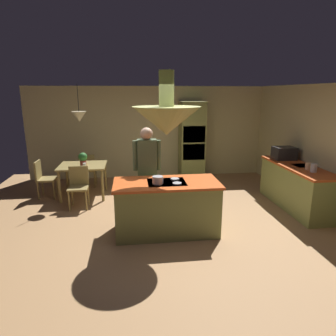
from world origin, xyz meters
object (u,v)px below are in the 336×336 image
(microwave_on_counter, at_px, (284,153))
(cooking_pot_on_cooktop, at_px, (158,180))
(canister_sugar, at_px, (308,166))
(chair_at_corner, at_px, (43,177))
(canister_flour, at_px, (314,168))
(oven_tower, at_px, (192,141))
(chair_by_back_wall, at_px, (88,168))
(cup_on_table, at_px, (84,165))
(person_at_island, at_px, (147,167))
(potted_plant_on_table, at_px, (83,158))
(kitchen_island, at_px, (167,207))
(dining_table, at_px, (83,169))
(chair_facing_island, at_px, (79,184))

(microwave_on_counter, bearing_deg, cooking_pot_on_cooktop, -152.73)
(canister_sugar, bearing_deg, chair_at_corner, 163.30)
(chair_at_corner, height_order, canister_flour, canister_flour)
(oven_tower, bearing_deg, chair_by_back_wall, -170.88)
(cup_on_table, xyz_separation_m, canister_sugar, (4.47, -1.40, 0.18))
(person_at_island, distance_m, potted_plant_on_table, 1.90)
(oven_tower, distance_m, chair_by_back_wall, 2.89)
(kitchen_island, distance_m, cup_on_table, 2.50)
(dining_table, relative_size, potted_plant_on_table, 3.50)
(dining_table, xyz_separation_m, microwave_on_counter, (4.54, -0.68, 0.39))
(dining_table, xyz_separation_m, person_at_island, (1.41, -1.40, 0.35))
(chair_at_corner, bearing_deg, microwave_on_counter, -97.16)
(cup_on_table, distance_m, canister_sugar, 4.68)
(person_at_island, xyz_separation_m, cooking_pot_on_cooktop, (0.13, -0.83, -0.02))
(chair_at_corner, bearing_deg, cup_on_table, -103.60)
(chair_by_back_wall, distance_m, cup_on_table, 0.98)
(microwave_on_counter, bearing_deg, chair_facing_island, -179.87)
(oven_tower, relative_size, canister_sugar, 15.13)
(chair_facing_island, height_order, potted_plant_on_table, potted_plant_on_table)
(canister_sugar, bearing_deg, potted_plant_on_table, 161.16)
(chair_facing_island, bearing_deg, dining_table, 90.00)
(chair_by_back_wall, height_order, microwave_on_counter, microwave_on_counter)
(chair_at_corner, xyz_separation_m, canister_sugar, (5.44, -1.63, 0.48))
(chair_facing_island, bearing_deg, potted_plant_on_table, 87.32)
(person_at_island, distance_m, canister_flour, 3.15)
(canister_flour, relative_size, canister_sugar, 1.16)
(chair_by_back_wall, relative_size, potted_plant_on_table, 2.90)
(potted_plant_on_table, height_order, canister_sugar, potted_plant_on_table)
(canister_flour, bearing_deg, cup_on_table, 160.55)
(dining_table, height_order, cup_on_table, cup_on_table)
(microwave_on_counter, bearing_deg, oven_tower, 133.61)
(chair_at_corner, xyz_separation_m, microwave_on_counter, (5.44, -0.68, 0.55))
(canister_sugar, distance_m, microwave_on_counter, 0.95)
(chair_facing_island, distance_m, chair_at_corner, 1.14)
(chair_facing_island, bearing_deg, chair_by_back_wall, 90.00)
(dining_table, relative_size, chair_at_corner, 1.21)
(oven_tower, bearing_deg, potted_plant_on_table, -155.94)
(chair_by_back_wall, xyz_separation_m, canister_flour, (4.54, -2.51, 0.49))
(potted_plant_on_table, relative_size, microwave_on_counter, 0.65)
(potted_plant_on_table, xyz_separation_m, canister_sugar, (4.51, -1.54, 0.05))
(chair_by_back_wall, xyz_separation_m, chair_at_corner, (-0.90, -0.69, 0.00))
(person_at_island, bearing_deg, chair_facing_island, 153.58)
(chair_at_corner, distance_m, canister_flour, 5.76)
(chair_by_back_wall, xyz_separation_m, cup_on_table, (0.07, -0.93, 0.30))
(oven_tower, xyz_separation_m, dining_table, (-2.80, -1.14, -0.41))
(oven_tower, relative_size, cup_on_table, 23.85)
(chair_by_back_wall, distance_m, canister_flour, 5.21)
(cooking_pot_on_cooktop, bearing_deg, dining_table, 124.63)
(canister_flour, bearing_deg, cooking_pot_on_cooktop, -172.10)
(kitchen_island, relative_size, person_at_island, 1.02)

